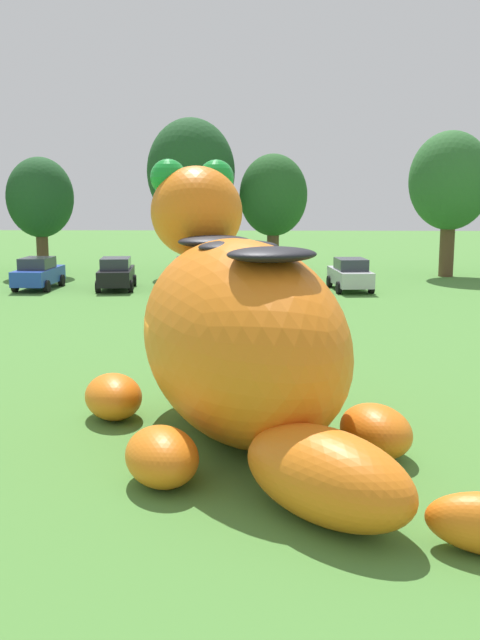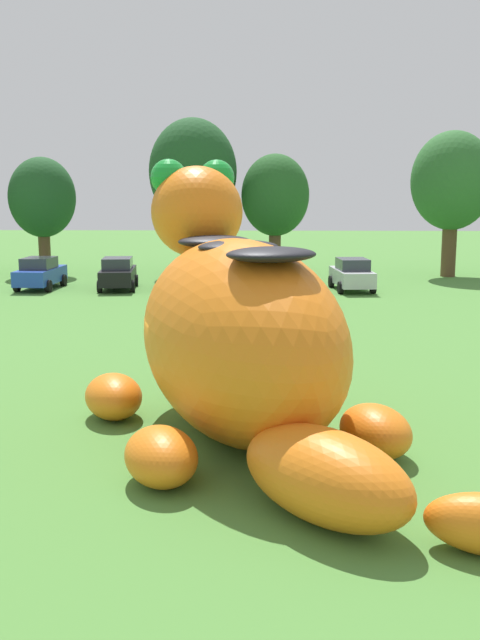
{
  "view_description": "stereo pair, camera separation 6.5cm",
  "coord_description": "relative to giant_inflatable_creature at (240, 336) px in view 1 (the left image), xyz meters",
  "views": [
    {
      "loc": [
        1.44,
        -16.31,
        5.33
      ],
      "look_at": [
        0.94,
        0.1,
        2.39
      ],
      "focal_mm": 41.15,
      "sensor_mm": 36.0,
      "label": 1
    },
    {
      "loc": [
        1.5,
        -16.31,
        5.33
      ],
      "look_at": [
        0.94,
        0.1,
        2.39
      ],
      "focal_mm": 41.15,
      "sensor_mm": 36.0,
      "label": 2
    }
  ],
  "objects": [
    {
      "name": "ground_plane",
      "position": [
        -0.97,
        0.91,
        -2.22
      ],
      "size": [
        160.0,
        160.0,
        0.0
      ],
      "primitive_type": "plane",
      "color": "#4C8438"
    },
    {
      "name": "giant_inflatable_creature",
      "position": [
        0.0,
        0.0,
        0.0
      ],
      "size": [
        8.93,
        10.61,
        6.08
      ],
      "color": "orange",
      "rests_on": "ground"
    },
    {
      "name": "car_blue",
      "position": [
        -11.6,
        23.59,
        -1.36
      ],
      "size": [
        2.06,
        4.16,
        1.72
      ],
      "color": "#2347B7",
      "rests_on": "ground"
    },
    {
      "name": "car_black",
      "position": [
        -7.37,
        23.6,
        -1.36
      ],
      "size": [
        2.26,
        4.26,
        1.72
      ],
      "color": "black",
      "rests_on": "ground"
    },
    {
      "name": "car_white",
      "position": [
        -3.38,
        23.83,
        -1.36
      ],
      "size": [
        2.12,
        4.19,
        1.72
      ],
      "color": "white",
      "rests_on": "ground"
    },
    {
      "name": "car_green",
      "position": [
        0.94,
        24.73,
        -1.36
      ],
      "size": [
        1.96,
        4.11,
        1.72
      ],
      "color": "#1E7238",
      "rests_on": "ground"
    },
    {
      "name": "car_silver",
      "position": [
        5.17,
        23.54,
        -1.36
      ],
      "size": [
        2.25,
        4.25,
        1.72
      ],
      "color": "#B7BABF",
      "rests_on": "ground"
    },
    {
      "name": "tree_mid_left",
      "position": [
        -13.3,
        30.17,
        2.55
      ],
      "size": [
        4.11,
        4.11,
        7.3
      ],
      "color": "brown",
      "rests_on": "ground"
    },
    {
      "name": "tree_centre_left",
      "position": [
        -3.96,
        30.78,
        4.1
      ],
      "size": [
        5.45,
        5.45,
        9.67
      ],
      "color": "brown",
      "rests_on": "ground"
    },
    {
      "name": "tree_centre",
      "position": [
        1.16,
        30.87,
        2.69
      ],
      "size": [
        4.23,
        4.23,
        7.5
      ],
      "color": "brown",
      "rests_on": "ground"
    },
    {
      "name": "tree_centre_right",
      "position": [
        11.88,
        30.2,
        3.55
      ],
      "size": [
        4.97,
        4.97,
        8.82
      ],
      "color": "brown",
      "rests_on": "ground"
    },
    {
      "name": "spectator_near_inflatable",
      "position": [
        -0.75,
        14.34,
        -1.37
      ],
      "size": [
        0.38,
        0.26,
        1.71
      ],
      "color": "#726656",
      "rests_on": "ground"
    },
    {
      "name": "spectator_mid_field",
      "position": [
        1.84,
        11.3,
        -1.37
      ],
      "size": [
        0.38,
        0.26,
        1.71
      ],
      "color": "#2D334C",
      "rests_on": "ground"
    },
    {
      "name": "spectator_by_cars",
      "position": [
        0.9,
        14.59,
        -1.37
      ],
      "size": [
        0.38,
        0.26,
        1.71
      ],
      "color": "#2D334C",
      "rests_on": "ground"
    },
    {
      "name": "spectator_wandering",
      "position": [
        -2.79,
        18.9,
        -1.37
      ],
      "size": [
        0.38,
        0.26,
        1.71
      ],
      "color": "#2D334C",
      "rests_on": "ground"
    },
    {
      "name": "spectator_far_side",
      "position": [
        -1.06,
        10.17,
        -1.37
      ],
      "size": [
        0.38,
        0.26,
        1.71
      ],
      "color": "#726656",
      "rests_on": "ground"
    }
  ]
}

